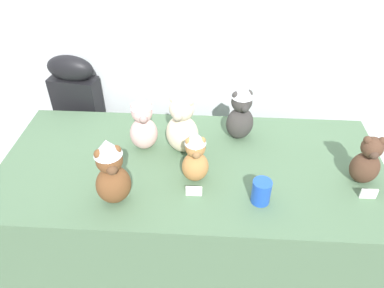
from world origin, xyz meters
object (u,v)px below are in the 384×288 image
teddy_bear_blush (143,123)px  party_cup_blue (261,192)px  teddy_bear_cream (182,126)px  teddy_bear_caramel (195,157)px  display_table (192,219)px  instrument_case (85,133)px  teddy_bear_chestnut (111,173)px  teddy_bear_charcoal (241,113)px  teddy_bear_cocoa (367,162)px

teddy_bear_blush → party_cup_blue: (0.54, -0.34, -0.09)m
teddy_bear_cream → teddy_bear_blush: 0.19m
teddy_bear_caramel → party_cup_blue: 0.31m
teddy_bear_caramel → party_cup_blue: teddy_bear_caramel is taller
display_table → instrument_case: size_ratio=1.69×
instrument_case → teddy_bear_chestnut: size_ratio=3.37×
teddy_bear_chestnut → teddy_bear_blush: size_ratio=1.06×
display_table → teddy_bear_blush: teddy_bear_blush is taller
display_table → teddy_bear_chestnut: teddy_bear_chestnut is taller
teddy_bear_caramel → teddy_bear_charcoal: teddy_bear_charcoal is taller
instrument_case → teddy_bear_charcoal: size_ratio=3.49×
teddy_bear_chestnut → teddy_bear_caramel: teddy_bear_chestnut is taller
party_cup_blue → teddy_bear_charcoal: bearing=99.3°
teddy_bear_cocoa → teddy_bear_cream: size_ratio=0.79×
teddy_bear_blush → teddy_bear_caramel: bearing=-57.2°
teddy_bear_chestnut → teddy_bear_caramel: (0.33, 0.15, -0.03)m
teddy_bear_cream → teddy_bear_chestnut: bearing=-108.9°
display_table → teddy_bear_blush: 0.61m
instrument_case → teddy_bear_cream: bearing=-24.8°
display_table → teddy_bear_cream: teddy_bear_cream is taller
teddy_bear_charcoal → teddy_bear_blush: teddy_bear_charcoal is taller
teddy_bear_blush → instrument_case: bearing=120.5°
teddy_bear_chestnut → teddy_bear_charcoal: 0.72m
display_table → teddy_bear_caramel: bearing=-78.5°
teddy_bear_caramel → teddy_bear_blush: teddy_bear_blush is taller
party_cup_blue → teddy_bear_cream: bearing=137.5°
instrument_case → party_cup_blue: 1.32m
instrument_case → party_cup_blue: size_ratio=9.80×
teddy_bear_caramel → teddy_bear_blush: 0.34m
teddy_bear_cream → teddy_bear_blush: bearing=-166.5°
display_table → party_cup_blue: bearing=-36.1°
instrument_case → teddy_bear_caramel: size_ratio=4.11×
teddy_bear_chestnut → teddy_bear_cream: 0.44m
teddy_bear_cocoa → teddy_bear_caramel: size_ratio=0.93×
teddy_bear_blush → party_cup_blue: bearing=-49.3°
display_table → party_cup_blue: 0.59m
teddy_bear_charcoal → teddy_bear_caramel: bearing=-140.1°
display_table → teddy_bear_charcoal: teddy_bear_charcoal is taller
teddy_bear_chestnut → teddy_bear_blush: teddy_bear_chestnut is taller
party_cup_blue → teddy_bear_caramel: bearing=157.1°
display_table → teddy_bear_cream: size_ratio=5.89×
instrument_case → teddy_bear_cream: teddy_bear_cream is taller
teddy_bear_cocoa → teddy_bear_chestnut: 1.09m
teddy_bear_caramel → teddy_bear_cream: (-0.07, 0.21, 0.02)m
teddy_bear_blush → party_cup_blue: 0.65m
teddy_bear_cocoa → party_cup_blue: (-0.46, -0.15, -0.06)m
teddy_bear_chestnut → instrument_case: bearing=92.1°
teddy_bear_chestnut → teddy_bear_cream: bearing=29.0°
instrument_case → teddy_bear_cocoa: bearing=-13.9°
display_table → party_cup_blue: party_cup_blue is taller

